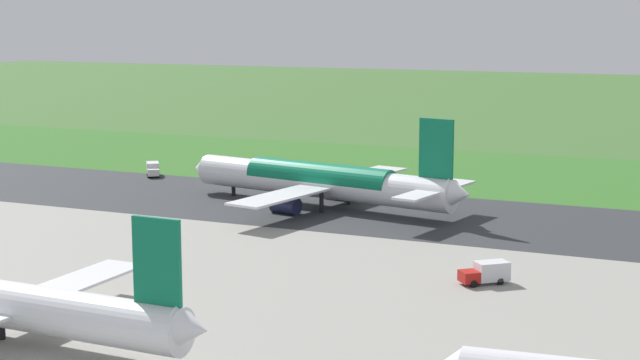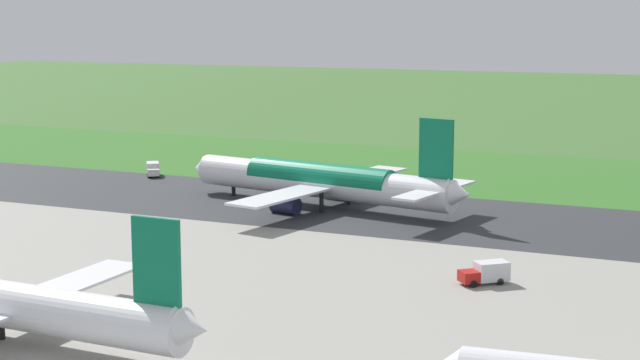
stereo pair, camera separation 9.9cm
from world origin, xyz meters
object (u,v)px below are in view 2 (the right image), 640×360
object	(u,v)px
airliner_parked_mid	(2,303)
service_car_followme	(162,240)
no_stopping_sign	(429,169)
service_truck_baggage	(486,272)
traffic_cone_orange	(388,174)
airliner_main	(322,181)
service_truck_fuel	(153,169)

from	to	relation	value
airliner_parked_mid	service_car_followme	bearing A→B (deg)	-79.53
no_stopping_sign	airliner_parked_mid	bearing A→B (deg)	85.57
service_truck_baggage	traffic_cone_orange	xyz separation A→B (m)	(37.28, -69.91, -1.13)
airliner_parked_mid	airliner_main	bearing A→B (deg)	-91.26
traffic_cone_orange	no_stopping_sign	bearing A→B (deg)	-170.02
airliner_main	no_stopping_sign	bearing A→B (deg)	-100.67
service_truck_baggage	service_truck_fuel	bearing A→B (deg)	-32.44
service_truck_fuel	traffic_cone_orange	bearing A→B (deg)	-154.77
airliner_main	service_car_followme	world-z (taller)	airliner_main
airliner_parked_mid	traffic_cone_orange	bearing A→B (deg)	-90.26
service_truck_fuel	no_stopping_sign	bearing A→B (deg)	-157.03
traffic_cone_orange	service_car_followme	bearing A→B (deg)	83.61
airliner_main	traffic_cone_orange	distance (m)	35.38
service_truck_baggage	service_car_followme	xyz separation A→B (m)	(45.02, -0.84, -0.56)
airliner_main	airliner_parked_mid	size ratio (longest dim) A/B	1.15
airliner_main	airliner_parked_mid	bearing A→B (deg)	88.74
airliner_parked_mid	traffic_cone_orange	world-z (taller)	airliner_parked_mid
service_truck_baggage	traffic_cone_orange	size ratio (longest dim) A/B	10.64
traffic_cone_orange	service_truck_fuel	bearing A→B (deg)	25.23
airliner_parked_mid	service_truck_baggage	distance (m)	53.89
airliner_parked_mid	service_truck_baggage	xyz separation A→B (m)	(-37.77, -38.37, -2.34)
service_truck_fuel	traffic_cone_orange	distance (m)	46.16
airliner_parked_mid	service_truck_fuel	size ratio (longest dim) A/B	7.78
airliner_parked_mid	no_stopping_sign	world-z (taller)	airliner_parked_mid
airliner_main	service_truck_baggage	xyz separation A→B (m)	(-36.17, 34.78, -2.95)
airliner_parked_mid	service_truck_fuel	bearing A→B (deg)	-65.03
traffic_cone_orange	airliner_main	bearing A→B (deg)	91.81
airliner_main	service_car_followme	distance (m)	35.26
service_car_followme	service_truck_fuel	bearing A→B (deg)	-55.45
no_stopping_sign	service_truck_baggage	bearing A→B (deg)	112.33
service_truck_baggage	service_car_followme	distance (m)	45.03
airliner_parked_mid	no_stopping_sign	xyz separation A→B (m)	(-8.49, -109.68, -2.24)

